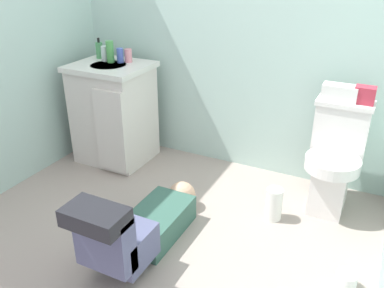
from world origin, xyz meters
TOP-DOWN VIEW (x-y plane):
  - ground_plane at (0.00, 0.00)m, footprint 3.07×3.15m
  - wall_back at (0.00, 1.11)m, footprint 2.73×0.08m
  - toilet at (0.90, 0.77)m, footprint 0.36×0.46m
  - vanity_cabinet at (-0.86, 0.71)m, footprint 0.60×0.53m
  - faucet at (-0.86, 0.86)m, footprint 0.02×0.02m
  - person_plumber at (-0.01, -0.21)m, footprint 0.39×1.06m
  - tissue_box at (0.85, 0.86)m, footprint 0.22×0.11m
  - toiletry_bag at (1.00, 0.86)m, footprint 0.12×0.09m
  - soap_dispenser at (-1.05, 0.84)m, footprint 0.06×0.06m
  - bottle_clear at (-0.95, 0.78)m, footprint 0.06×0.06m
  - bottle_green at (-0.89, 0.77)m, footprint 0.06×0.06m
  - bottle_blue at (-0.82, 0.80)m, footprint 0.05×0.05m
  - bottle_pink at (-0.77, 0.84)m, footprint 0.06×0.06m
  - paper_towel_roll at (0.60, 0.45)m, footprint 0.11×0.11m
  - toilet_paper_roll at (1.12, 0.02)m, footprint 0.11×0.11m

SIDE VIEW (x-z plane):
  - ground_plane at x=0.00m, z-range -0.04..0.00m
  - toilet_paper_roll at x=1.12m, z-range 0.00..0.10m
  - paper_towel_roll at x=0.60m, z-range 0.00..0.22m
  - person_plumber at x=-0.01m, z-range -0.08..0.44m
  - toilet at x=0.90m, z-range -0.01..0.74m
  - vanity_cabinet at x=-0.86m, z-range 0.01..0.83m
  - tissue_box at x=0.85m, z-range 0.75..0.85m
  - toiletry_bag at x=1.00m, z-range 0.75..0.86m
  - faucet at x=-0.86m, z-range 0.82..0.92m
  - bottle_pink at x=-0.77m, z-range 0.82..0.92m
  - bottle_blue at x=-0.82m, z-range 0.82..0.93m
  - bottle_clear at x=-0.95m, z-range 0.82..0.94m
  - soap_dispenser at x=-1.05m, z-range 0.80..0.97m
  - bottle_green at x=-0.89m, z-range 0.82..0.99m
  - wall_back at x=0.00m, z-range 0.00..2.40m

